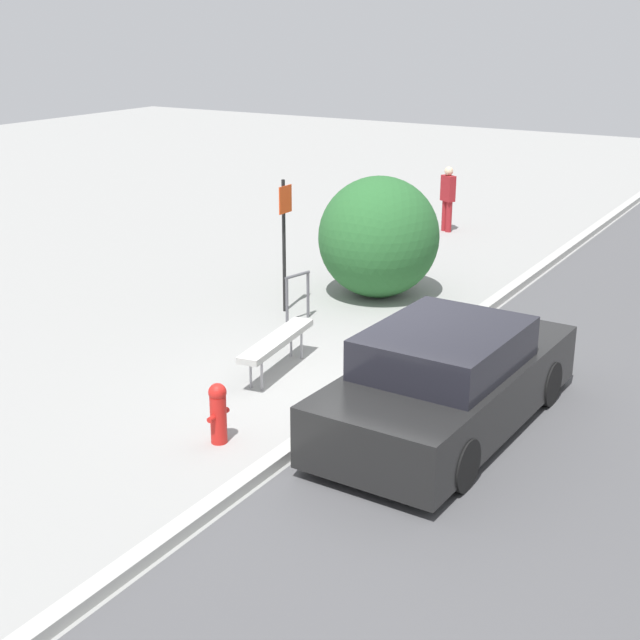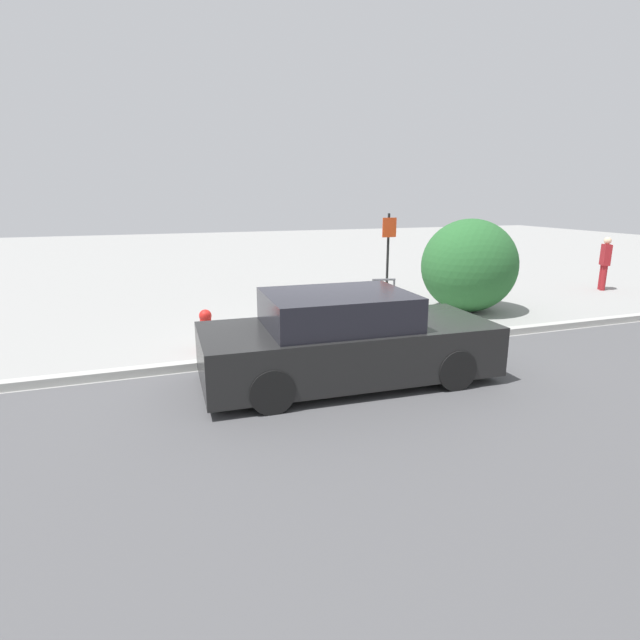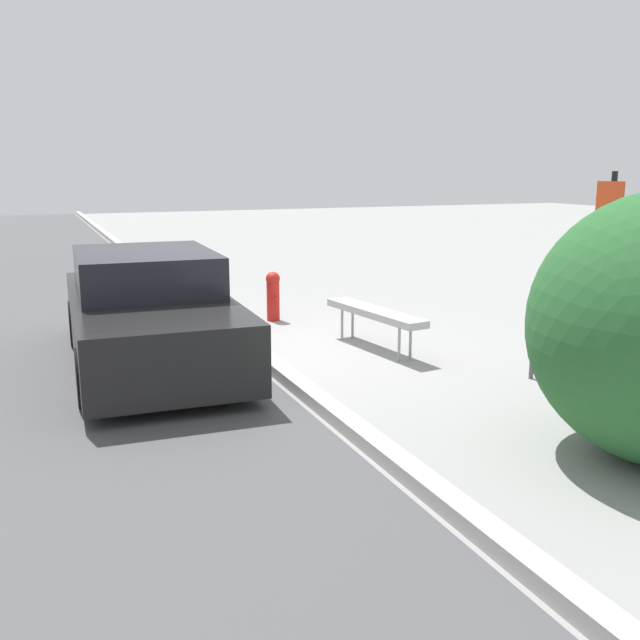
% 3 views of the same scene
% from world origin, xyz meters
% --- Properties ---
extents(ground_plane, '(60.00, 60.00, 0.00)m').
position_xyz_m(ground_plane, '(0.00, 0.00, 0.00)').
color(ground_plane, gray).
extents(curb, '(60.00, 0.20, 0.13)m').
position_xyz_m(curb, '(0.00, 0.00, 0.07)').
color(curb, '#A8A8A3').
rests_on(curb, ground_plane).
extents(bench, '(1.90, 0.57, 0.54)m').
position_xyz_m(bench, '(0.31, 1.54, 0.48)').
color(bench, '#99999E').
rests_on(bench, ground_plane).
extents(bike_rack, '(0.55, 0.17, 0.83)m').
position_xyz_m(bike_rack, '(2.41, 2.53, 0.50)').
color(bike_rack, '#515156').
rests_on(bike_rack, ground_plane).
extents(sign_post, '(0.36, 0.08, 2.30)m').
position_xyz_m(sign_post, '(2.74, 3.00, 1.38)').
color(sign_post, black).
rests_on(sign_post, ground_plane).
extents(fire_hydrant, '(0.36, 0.22, 0.77)m').
position_xyz_m(fire_hydrant, '(-1.90, 0.90, 0.41)').
color(fire_hydrant, red).
rests_on(fire_hydrant, ground_plane).
extents(shrub_hedge, '(2.27, 2.17, 2.19)m').
position_xyz_m(shrub_hedge, '(4.41, 2.06, 1.10)').
color(shrub_hedge, '#28602D').
rests_on(shrub_hedge, ground_plane).
extents(pedestrian, '(0.34, 0.40, 1.54)m').
position_xyz_m(pedestrian, '(9.82, 3.05, 0.83)').
color(pedestrian, maroon).
rests_on(pedestrian, ground_plane).
extents(parked_car_near, '(4.38, 1.91, 1.36)m').
position_xyz_m(parked_car_near, '(-0.11, -1.27, 0.63)').
color(parked_car_near, black).
rests_on(parked_car_near, ground_plane).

